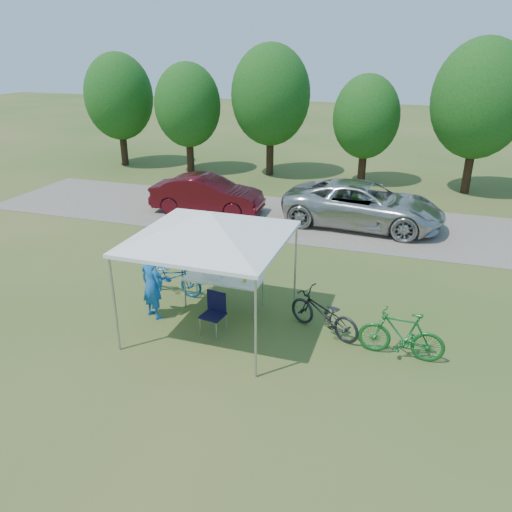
% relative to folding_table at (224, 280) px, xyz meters
% --- Properties ---
extents(ground, '(100.00, 100.00, 0.00)m').
position_rel_folding_table_xyz_m(ground, '(0.12, -0.95, -0.72)').
color(ground, '#2D5119').
rests_on(ground, ground).
extents(gravel_strip, '(24.00, 5.00, 0.02)m').
position_rel_folding_table_xyz_m(gravel_strip, '(0.12, 7.05, -0.71)').
color(gravel_strip, gray).
rests_on(gravel_strip, ground).
extents(canopy, '(4.53, 4.53, 3.00)m').
position_rel_folding_table_xyz_m(canopy, '(0.12, -0.95, 1.93)').
color(canopy, '#A5A5AA').
rests_on(canopy, ground).
extents(treeline, '(24.89, 4.28, 6.30)m').
position_rel_folding_table_xyz_m(treeline, '(-0.18, 13.10, 2.81)').
color(treeline, '#382314').
rests_on(treeline, ground).
extents(folding_table, '(1.86, 0.78, 0.76)m').
position_rel_folding_table_xyz_m(folding_table, '(0.00, 0.00, 0.00)').
color(folding_table, white).
rests_on(folding_table, ground).
extents(folding_chair, '(0.53, 0.55, 0.91)m').
position_rel_folding_table_xyz_m(folding_chair, '(0.22, -1.11, -0.18)').
color(folding_chair, black).
rests_on(folding_chair, ground).
extents(cooler, '(0.45, 0.31, 0.33)m').
position_rel_folding_table_xyz_m(cooler, '(-0.25, -0.00, 0.21)').
color(cooler, white).
rests_on(cooler, folding_table).
extents(ice_cream_cup, '(0.08, 0.08, 0.06)m').
position_rel_folding_table_xyz_m(ice_cream_cup, '(0.55, -0.05, 0.07)').
color(ice_cream_cup, gold).
rests_on(ice_cream_cup, folding_table).
extents(cyclist, '(0.73, 0.62, 1.71)m').
position_rel_folding_table_xyz_m(cyclist, '(-1.39, -0.97, 0.13)').
color(cyclist, blue).
rests_on(cyclist, ground).
extents(bike_blue, '(1.79, 0.75, 0.92)m').
position_rel_folding_table_xyz_m(bike_blue, '(-1.55, 0.26, -0.26)').
color(bike_blue, '#1358A9').
rests_on(bike_blue, ground).
extents(bike_green, '(1.74, 0.55, 1.03)m').
position_rel_folding_table_xyz_m(bike_green, '(4.19, -0.86, -0.21)').
color(bike_green, '#166527').
rests_on(bike_green, ground).
extents(bike_dark, '(1.91, 1.35, 0.95)m').
position_rel_folding_table_xyz_m(bike_dark, '(2.52, -0.44, -0.25)').
color(bike_dark, black).
rests_on(bike_dark, ground).
extents(minivan, '(5.66, 2.90, 1.53)m').
position_rel_folding_table_xyz_m(minivan, '(2.42, 7.04, 0.06)').
color(minivan, '#BBBBB6').
rests_on(minivan, gravel_strip).
extents(sedan, '(4.30, 1.74, 1.39)m').
position_rel_folding_table_xyz_m(sedan, '(-3.36, 6.76, -0.01)').
color(sedan, '#4A0C13').
rests_on(sedan, gravel_strip).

